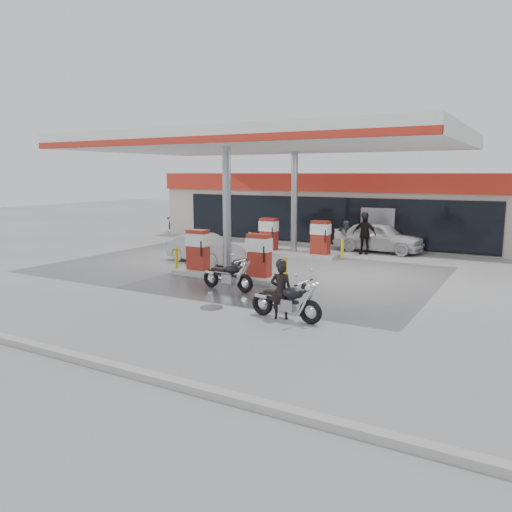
{
  "coord_description": "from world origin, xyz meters",
  "views": [
    {
      "loc": [
        10.35,
        -13.99,
        4.0
      ],
      "look_at": [
        2.05,
        0.64,
        1.2
      ],
      "focal_mm": 35.0,
      "sensor_mm": 36.0,
      "label": 1
    }
  ],
  "objects_px": {
    "pump_island_far": "(294,241)",
    "main_motorcycle": "(287,302)",
    "pump_island_near": "(227,259)",
    "attendant": "(346,236)",
    "biker_walking": "(364,234)",
    "hatchback_silver": "(205,249)",
    "parked_car_left": "(192,225)",
    "biker_main": "(281,291)",
    "sedan_white": "(379,237)",
    "parked_motorcycle": "(228,276)"
  },
  "relations": [
    {
      "from": "pump_island_near",
      "to": "biker_walking",
      "type": "bearing_deg",
      "value": 70.87
    },
    {
      "from": "attendant",
      "to": "parked_car_left",
      "type": "relative_size",
      "value": 0.44
    },
    {
      "from": "pump_island_far",
      "to": "main_motorcycle",
      "type": "distance_m",
      "value": 10.98
    },
    {
      "from": "hatchback_silver",
      "to": "parked_car_left",
      "type": "distance_m",
      "value": 11.56
    },
    {
      "from": "pump_island_far",
      "to": "pump_island_near",
      "type": "bearing_deg",
      "value": -90.0
    },
    {
      "from": "main_motorcycle",
      "to": "hatchback_silver",
      "type": "distance_m",
      "value": 9.46
    },
    {
      "from": "pump_island_near",
      "to": "pump_island_far",
      "type": "height_order",
      "value": "same"
    },
    {
      "from": "attendant",
      "to": "parked_motorcycle",
      "type": "bearing_deg",
      "value": -161.14
    },
    {
      "from": "sedan_white",
      "to": "attendant",
      "type": "xyz_separation_m",
      "value": [
        -1.55,
        -0.48,
        0.01
      ]
    },
    {
      "from": "parked_motorcycle",
      "to": "hatchback_silver",
      "type": "height_order",
      "value": "hatchback_silver"
    },
    {
      "from": "main_motorcycle",
      "to": "biker_walking",
      "type": "xyz_separation_m",
      "value": [
        -1.68,
        12.2,
        0.49
      ]
    },
    {
      "from": "parked_motorcycle",
      "to": "attendant",
      "type": "distance_m",
      "value": 10.53
    },
    {
      "from": "pump_island_far",
      "to": "biker_walking",
      "type": "distance_m",
      "value": 3.61
    },
    {
      "from": "biker_main",
      "to": "parked_motorcycle",
      "type": "relative_size",
      "value": 0.75
    },
    {
      "from": "sedan_white",
      "to": "parked_car_left",
      "type": "height_order",
      "value": "sedan_white"
    },
    {
      "from": "attendant",
      "to": "hatchback_silver",
      "type": "relative_size",
      "value": 0.4
    },
    {
      "from": "pump_island_near",
      "to": "hatchback_silver",
      "type": "height_order",
      "value": "pump_island_near"
    },
    {
      "from": "biker_main",
      "to": "parked_car_left",
      "type": "height_order",
      "value": "biker_main"
    },
    {
      "from": "parked_car_left",
      "to": "biker_walking",
      "type": "relative_size",
      "value": 1.81
    },
    {
      "from": "main_motorcycle",
      "to": "biker_main",
      "type": "bearing_deg",
      "value": -178.78
    },
    {
      "from": "pump_island_near",
      "to": "parked_car_left",
      "type": "relative_size",
      "value": 1.43
    },
    {
      "from": "sedan_white",
      "to": "attendant",
      "type": "relative_size",
      "value": 2.89
    },
    {
      "from": "sedan_white",
      "to": "hatchback_silver",
      "type": "xyz_separation_m",
      "value": [
        -5.9,
        -7.0,
        -0.13
      ]
    },
    {
      "from": "pump_island_far",
      "to": "parked_motorcycle",
      "type": "height_order",
      "value": "pump_island_far"
    },
    {
      "from": "pump_island_near",
      "to": "attendant",
      "type": "relative_size",
      "value": 3.28
    },
    {
      "from": "attendant",
      "to": "parked_car_left",
      "type": "distance_m",
      "value": 11.98
    },
    {
      "from": "main_motorcycle",
      "to": "parked_car_left",
      "type": "relative_size",
      "value": 0.61
    },
    {
      "from": "parked_motorcycle",
      "to": "hatchback_silver",
      "type": "distance_m",
      "value": 5.52
    },
    {
      "from": "main_motorcycle",
      "to": "biker_main",
      "type": "height_order",
      "value": "biker_main"
    },
    {
      "from": "pump_island_near",
      "to": "biker_main",
      "type": "bearing_deg",
      "value": -42.65
    },
    {
      "from": "pump_island_near",
      "to": "sedan_white",
      "type": "xyz_separation_m",
      "value": [
        3.29,
        9.2,
        0.06
      ]
    },
    {
      "from": "main_motorcycle",
      "to": "hatchback_silver",
      "type": "bearing_deg",
      "value": 143.55
    },
    {
      "from": "main_motorcycle",
      "to": "biker_main",
      "type": "distance_m",
      "value": 0.36
    },
    {
      "from": "biker_walking",
      "to": "main_motorcycle",
      "type": "bearing_deg",
      "value": -85.51
    },
    {
      "from": "pump_island_far",
      "to": "main_motorcycle",
      "type": "xyz_separation_m",
      "value": [
        4.53,
        -10.0,
        -0.21
      ]
    },
    {
      "from": "parked_car_left",
      "to": "attendant",
      "type": "bearing_deg",
      "value": -94.28
    },
    {
      "from": "main_motorcycle",
      "to": "parked_motorcycle",
      "type": "xyz_separation_m",
      "value": [
        -3.34,
        2.21,
        -0.02
      ]
    },
    {
      "from": "pump_island_far",
      "to": "attendant",
      "type": "relative_size",
      "value": 3.28
    },
    {
      "from": "pump_island_near",
      "to": "biker_walking",
      "type": "relative_size",
      "value": 2.59
    },
    {
      "from": "pump_island_near",
      "to": "attendant",
      "type": "xyz_separation_m",
      "value": [
        1.74,
        8.72,
        0.07
      ]
    },
    {
      "from": "main_motorcycle",
      "to": "pump_island_far",
      "type": "bearing_deg",
      "value": 118.89
    },
    {
      "from": "parked_motorcycle",
      "to": "biker_walking",
      "type": "xyz_separation_m",
      "value": [
        1.65,
        9.99,
        0.51
      ]
    },
    {
      "from": "main_motorcycle",
      "to": "parked_motorcycle",
      "type": "bearing_deg",
      "value": 151.01
    },
    {
      "from": "main_motorcycle",
      "to": "sedan_white",
      "type": "bearing_deg",
      "value": 99.87
    },
    {
      "from": "pump_island_far",
      "to": "attendant",
      "type": "bearing_deg",
      "value": 57.38
    },
    {
      "from": "pump_island_near",
      "to": "parked_car_left",
      "type": "bearing_deg",
      "value": 132.06
    },
    {
      "from": "attendant",
      "to": "biker_walking",
      "type": "height_order",
      "value": "biker_walking"
    },
    {
      "from": "pump_island_near",
      "to": "parked_motorcycle",
      "type": "height_order",
      "value": "pump_island_near"
    },
    {
      "from": "parked_car_left",
      "to": "biker_walking",
      "type": "xyz_separation_m",
      "value": [
        12.84,
        -2.88,
        0.47
      ]
    },
    {
      "from": "sedan_white",
      "to": "biker_walking",
      "type": "height_order",
      "value": "biker_walking"
    }
  ]
}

